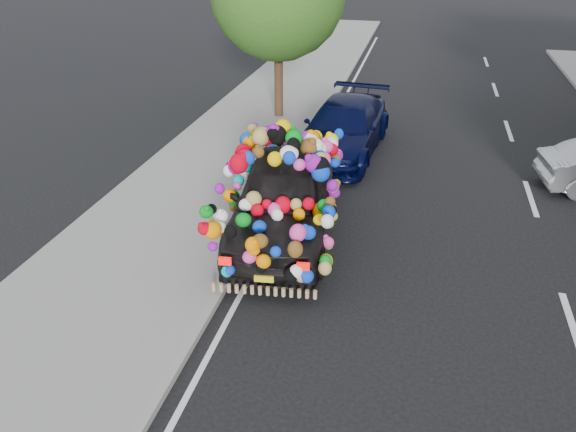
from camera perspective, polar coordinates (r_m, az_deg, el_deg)
name	(u,v)px	position (r m, az deg, el deg)	size (l,w,h in m)	color
ground	(355,298)	(10.12, 6.80, -8.28)	(100.00, 100.00, 0.00)	black
sidewalk	(133,265)	(11.24, -15.52, -4.77)	(4.00, 60.00, 0.12)	gray
kerb	(229,278)	(10.51, -6.04, -6.24)	(0.15, 60.00, 0.13)	gray
lane_markings	(573,328)	(10.49, 27.00, -10.12)	(6.00, 50.00, 0.01)	silver
plush_art_car	(283,181)	(11.49, -0.51, 3.55)	(2.87, 5.33, 2.32)	black
navy_sedan	(344,128)	(16.09, 5.66, 8.88)	(2.04, 5.01, 1.45)	black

